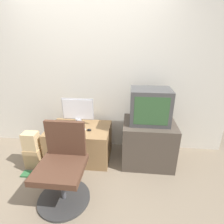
{
  "coord_description": "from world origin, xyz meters",
  "views": [
    {
      "loc": [
        0.64,
        -1.43,
        1.71
      ],
      "look_at": [
        0.39,
        0.94,
        0.77
      ],
      "focal_mm": 28.0,
      "sensor_mm": 36.0,
      "label": 1
    }
  ],
  "objects_px": {
    "main_monitor": "(78,112)",
    "book": "(28,174)",
    "keyboard": "(75,131)",
    "office_chair": "(63,170)",
    "crt_tv": "(150,106)",
    "mouse": "(89,130)",
    "cardboard_box_lower": "(34,157)"
  },
  "relations": [
    {
      "from": "mouse",
      "to": "book",
      "type": "bearing_deg",
      "value": -153.04
    },
    {
      "from": "mouse",
      "to": "office_chair",
      "type": "xyz_separation_m",
      "value": [
        -0.15,
        -0.69,
        -0.15
      ]
    },
    {
      "from": "keyboard",
      "to": "mouse",
      "type": "height_order",
      "value": "mouse"
    },
    {
      "from": "main_monitor",
      "to": "cardboard_box_lower",
      "type": "distance_m",
      "value": 0.92
    },
    {
      "from": "crt_tv",
      "to": "keyboard",
      "type": "bearing_deg",
      "value": -173.13
    },
    {
      "from": "main_monitor",
      "to": "office_chair",
      "type": "xyz_separation_m",
      "value": [
        0.06,
        -0.91,
        -0.34
      ]
    },
    {
      "from": "office_chair",
      "to": "book",
      "type": "distance_m",
      "value": 0.8
    },
    {
      "from": "mouse",
      "to": "office_chair",
      "type": "distance_m",
      "value": 0.73
    },
    {
      "from": "keyboard",
      "to": "office_chair",
      "type": "relative_size",
      "value": 0.31
    },
    {
      "from": "office_chair",
      "to": "keyboard",
      "type": "bearing_deg",
      "value": 94.48
    },
    {
      "from": "crt_tv",
      "to": "cardboard_box_lower",
      "type": "bearing_deg",
      "value": -169.29
    },
    {
      "from": "main_monitor",
      "to": "book",
      "type": "relative_size",
      "value": 2.86
    },
    {
      "from": "keyboard",
      "to": "cardboard_box_lower",
      "type": "height_order",
      "value": "keyboard"
    },
    {
      "from": "keyboard",
      "to": "crt_tv",
      "type": "bearing_deg",
      "value": 6.87
    },
    {
      "from": "crt_tv",
      "to": "book",
      "type": "distance_m",
      "value": 1.94
    },
    {
      "from": "office_chair",
      "to": "book",
      "type": "bearing_deg",
      "value": 155.95
    },
    {
      "from": "keyboard",
      "to": "crt_tv",
      "type": "relative_size",
      "value": 0.52
    },
    {
      "from": "cardboard_box_lower",
      "to": "main_monitor",
      "type": "bearing_deg",
      "value": 35.97
    },
    {
      "from": "keyboard",
      "to": "mouse",
      "type": "distance_m",
      "value": 0.2
    },
    {
      "from": "keyboard",
      "to": "office_chair",
      "type": "bearing_deg",
      "value": -85.52
    },
    {
      "from": "book",
      "to": "keyboard",
      "type": "bearing_deg",
      "value": 32.65
    },
    {
      "from": "keyboard",
      "to": "office_chair",
      "type": "height_order",
      "value": "office_chair"
    },
    {
      "from": "main_monitor",
      "to": "crt_tv",
      "type": "relative_size",
      "value": 0.9
    },
    {
      "from": "main_monitor",
      "to": "mouse",
      "type": "distance_m",
      "value": 0.36
    },
    {
      "from": "cardboard_box_lower",
      "to": "book",
      "type": "height_order",
      "value": "cardboard_box_lower"
    },
    {
      "from": "office_chair",
      "to": "main_monitor",
      "type": "bearing_deg",
      "value": 94.1
    },
    {
      "from": "main_monitor",
      "to": "office_chair",
      "type": "relative_size",
      "value": 0.54
    },
    {
      "from": "mouse",
      "to": "office_chair",
      "type": "relative_size",
      "value": 0.07
    },
    {
      "from": "crt_tv",
      "to": "office_chair",
      "type": "relative_size",
      "value": 0.6
    },
    {
      "from": "mouse",
      "to": "cardboard_box_lower",
      "type": "xyz_separation_m",
      "value": [
        -0.8,
        -0.21,
        -0.39
      ]
    },
    {
      "from": "office_chair",
      "to": "mouse",
      "type": "bearing_deg",
      "value": 77.81
    },
    {
      "from": "cardboard_box_lower",
      "to": "book",
      "type": "relative_size",
      "value": 1.75
    }
  ]
}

